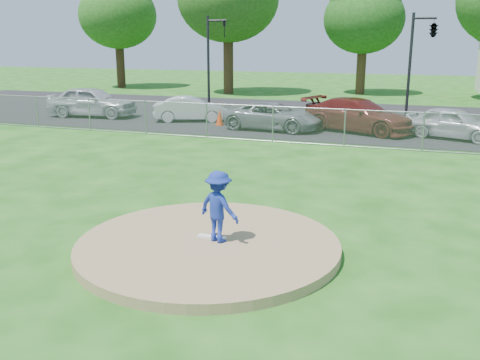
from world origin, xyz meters
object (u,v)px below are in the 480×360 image
Objects in this scene: tree_center at (364,8)px; parked_car_silver at (92,102)px; traffic_signal_center at (431,31)px; traffic_cone at (220,117)px; traffic_signal_left at (212,53)px; pitcher at (219,207)px; parked_car_darkred at (358,115)px; parked_car_white at (191,109)px; parked_car_gray at (273,116)px; tree_far_left at (117,5)px; parked_car_pearl at (453,123)px.

parked_car_silver is (-12.55, -18.01, -5.62)m from tree_center.
traffic_signal_center is 18.90m from parked_car_silver.
parked_car_silver reaches higher than traffic_cone.
traffic_signal_left reaches higher than pitcher.
traffic_cone is 0.16× the size of parked_car_silver.
parked_car_white is at bearing 107.82° from parked_car_darkred.
traffic_signal_left reaches higher than parked_car_silver.
parked_car_silver reaches higher than parked_car_gray.
traffic_signal_center is 1.21× the size of parked_car_gray.
tree_center reaches higher than traffic_cone.
tree_center is 19.24m from parked_car_darkred.
traffic_cone is at bearing -47.18° from tree_far_left.
tree_center is at bearing 75.71° from traffic_cone.
parked_car_gray is (-1.83, -18.99, -5.82)m from tree_center.
traffic_signal_center is at bearing -39.24° from parked_car_gray.
pitcher is 18.00m from parked_car_white.
parked_car_white is (-6.67, -17.72, -5.82)m from tree_center.
traffic_cone is 10.94m from parked_car_pearl.
parked_car_silver is at bearing 175.96° from traffic_cone.
tree_center is 2.46× the size of parked_car_pearl.
traffic_signal_left reaches higher than parked_car_pearl.
parked_car_darkred is (9.85, -6.26, -2.58)m from traffic_signal_left.
tree_center is 1.76× the size of traffic_signal_left.
traffic_signal_left is 11.95m from parked_car_darkred.
traffic_signal_left is 3.79× the size of pitcher.
traffic_signal_left is 8.08m from parked_car_silver.
traffic_signal_center reaches higher than parked_car_silver.
tree_far_left is at bearing -35.52° from pitcher.
pitcher is (1.20, -33.91, -5.53)m from tree_center.
pitcher is (-3.76, -21.91, -3.67)m from traffic_signal_center.
parked_car_gray is at bearing -101.78° from parked_car_silver.
traffic_signal_left is 6.43m from parked_car_white.
tree_far_left is 1.09× the size of tree_center.
tree_far_left is 2.33× the size of parked_car_gray.
traffic_signal_center is 7.89m from parked_car_pearl.
tree_far_left is 40.17m from pitcher.
pitcher reaches higher than traffic_cone.
parked_car_silver is at bearing -128.58° from traffic_signal_left.
tree_far_left is 22.94m from parked_car_white.
pitcher is 16.47m from traffic_cone.
parked_car_silver reaches higher than parked_car_pearl.
parked_car_darkred is at bearing -32.42° from traffic_signal_left.
parked_car_white is at bearing -153.82° from traffic_signal_center.
tree_far_left is 27.05m from parked_car_gray.
parked_car_pearl is at bearing -115.96° from parked_car_white.
parked_car_gray is at bearing -134.24° from traffic_signal_center.
tree_center is 19.81m from parked_car_white.
traffic_signal_left is (13.24, -11.00, -3.70)m from tree_far_left.
parked_car_silver is 14.64m from parked_car_darkred.
parked_car_gray is at bearing 111.37° from parked_car_pearl.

